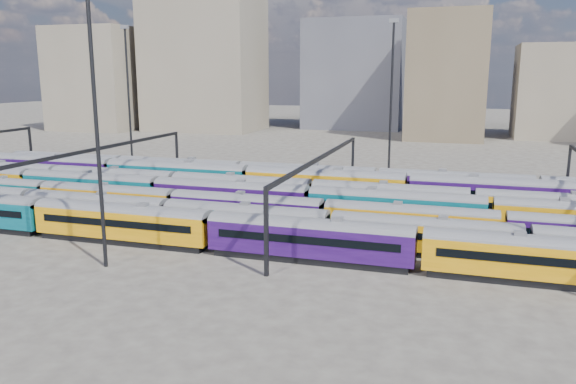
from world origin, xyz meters
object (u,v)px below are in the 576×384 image
(mast_2, at_px, (96,114))
(rake_1, at_px, (96,206))
(rake_2, at_px, (324,212))
(rake_0, at_px, (211,226))

(mast_2, bearing_deg, rake_1, 128.47)
(rake_2, height_order, mast_2, mast_2)
(rake_0, bearing_deg, rake_2, 47.58)
(rake_0, relative_size, rake_2, 1.09)
(rake_0, bearing_deg, rake_1, 163.57)
(rake_1, bearing_deg, rake_0, -16.43)
(mast_2, bearing_deg, rake_0, 43.33)
(rake_0, xyz_separation_m, mast_2, (-7.42, -7.00, 11.36))
(rake_1, relative_size, rake_2, 1.17)
(rake_1, distance_m, rake_2, 26.57)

